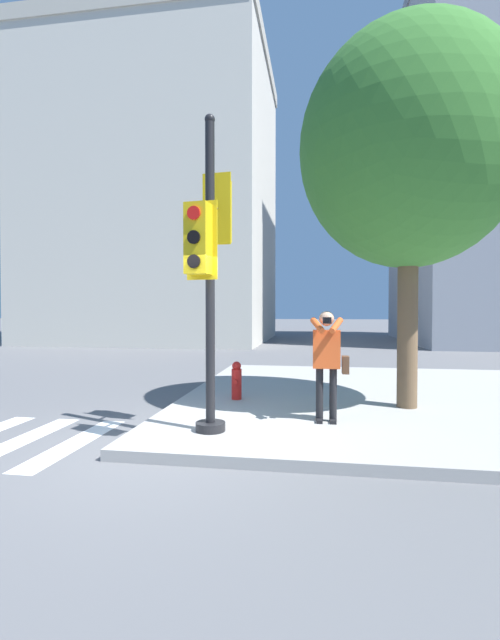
# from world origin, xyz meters

# --- Properties ---
(ground_plane) EXTENTS (160.00, 160.00, 0.00)m
(ground_plane) POSITION_xyz_m (0.00, 0.00, 0.00)
(ground_plane) COLOR #5B5B5E
(sidewalk_corner) EXTENTS (8.00, 8.00, 0.14)m
(sidewalk_corner) POSITION_xyz_m (3.50, 3.50, 0.07)
(sidewalk_corner) COLOR #9E9B96
(sidewalk_corner) RESTS_ON ground_plane
(traffic_signal_pole) EXTENTS (0.48, 1.15, 4.33)m
(traffic_signal_pole) POSITION_xyz_m (0.60, 0.48, 2.59)
(traffic_signal_pole) COLOR black
(traffic_signal_pole) RESTS_ON sidewalk_corner
(person_photographer) EXTENTS (0.58, 0.54, 1.65)m
(person_photographer) POSITION_xyz_m (2.21, 1.23, 1.13)
(person_photographer) COLOR black
(person_photographer) RESTS_ON sidewalk_corner
(street_tree) EXTENTS (3.69, 3.69, 6.45)m
(street_tree) POSITION_xyz_m (3.58, 2.41, 4.55)
(street_tree) COLOR brown
(street_tree) RESTS_ON sidewalk_corner
(fire_hydrant) EXTENTS (0.19, 0.25, 0.71)m
(fire_hydrant) POSITION_xyz_m (0.57, 2.59, 0.49)
(fire_hydrant) COLOR red
(fire_hydrant) RESTS_ON sidewalk_corner
(building_left) EXTENTS (12.83, 11.14, 16.72)m
(building_left) POSITION_xyz_m (-7.16, 19.33, 8.37)
(building_left) COLOR beige
(building_left) RESTS_ON ground_plane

